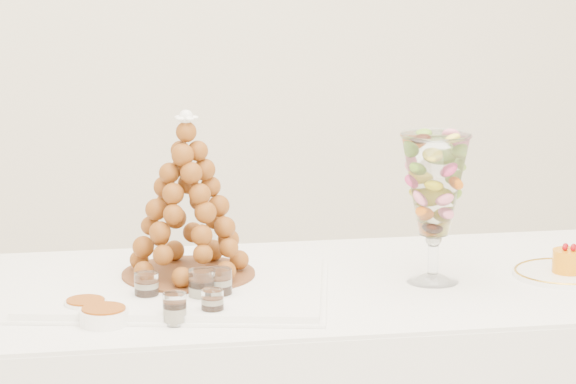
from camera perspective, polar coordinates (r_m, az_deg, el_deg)
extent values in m
cube|color=white|center=(3.06, 2.25, -3.86)|extent=(1.92, 0.84, 0.01)
cube|color=white|center=(2.98, -4.67, -4.01)|extent=(0.72, 0.61, 0.02)
cylinder|color=white|center=(3.07, 6.07, -3.57)|extent=(0.12, 0.12, 0.02)
cylinder|color=white|center=(3.06, 6.09, -2.67)|extent=(0.02, 0.02, 0.08)
sphere|color=white|center=(3.05, 6.11, -1.94)|extent=(0.04, 0.04, 0.04)
cylinder|color=white|center=(3.17, 11.46, -3.36)|extent=(0.23, 0.23, 0.01)
cylinder|color=white|center=(2.90, -5.94, -4.05)|extent=(0.06, 0.06, 0.07)
cylinder|color=white|center=(2.88, -3.61, -4.02)|extent=(0.07, 0.07, 0.08)
cylinder|color=white|center=(2.89, -2.91, -3.95)|extent=(0.06, 0.06, 0.08)
cylinder|color=white|center=(2.76, -4.76, -4.89)|extent=(0.05, 0.05, 0.07)
cylinder|color=white|center=(2.79, -3.18, -4.73)|extent=(0.06, 0.06, 0.06)
cylinder|color=white|center=(2.85, -8.46, -4.81)|extent=(0.09, 0.09, 0.03)
cylinder|color=white|center=(2.78, -7.71, -5.19)|extent=(0.10, 0.10, 0.03)
cylinder|color=brown|center=(3.04, -4.18, -3.43)|extent=(0.30, 0.30, 0.01)
cone|color=brown|center=(3.00, -4.24, -0.10)|extent=(0.26, 0.26, 0.36)
sphere|color=white|center=(2.97, -4.29, 3.08)|extent=(0.04, 0.04, 0.04)
cylinder|color=orange|center=(3.15, 11.66, -2.85)|extent=(0.07, 0.07, 0.05)
sphere|color=#91050C|center=(3.15, 11.87, -2.24)|extent=(0.01, 0.01, 0.01)
sphere|color=#91050C|center=(3.15, 11.53, -2.22)|extent=(0.01, 0.01, 0.01)
sphere|color=#91050C|center=(3.14, 11.51, -2.30)|extent=(0.01, 0.01, 0.01)
sphere|color=#91050C|center=(3.14, 11.84, -2.32)|extent=(0.01, 0.01, 0.01)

